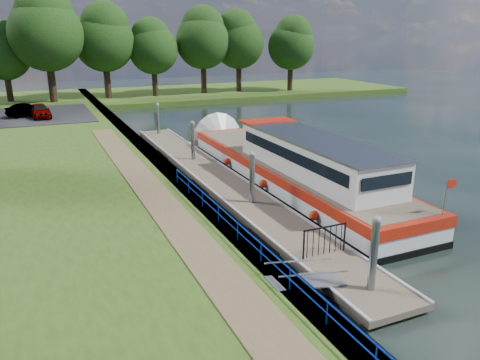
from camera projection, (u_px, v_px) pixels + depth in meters
name	position (u px, v px, depth m)	size (l,w,h in m)	color
ground	(360.00, 292.00, 15.78)	(160.00, 160.00, 0.00)	black
bank_edge	(166.00, 174.00, 27.74)	(1.10, 90.00, 0.78)	#473D2D
far_bank	(196.00, 93.00, 65.65)	(60.00, 18.00, 0.60)	#2F4B15
footpath	(168.00, 211.00, 20.80)	(1.60, 40.00, 0.05)	brown
carpark	(14.00, 116.00, 44.37)	(14.00, 12.00, 0.06)	black
blue_fence	(249.00, 237.00, 16.93)	(0.04, 18.04, 0.72)	#0C2DBF
pontoon	(218.00, 181.00, 27.05)	(2.50, 30.00, 0.56)	brown
mooring_piles	(218.00, 163.00, 26.72)	(0.30, 27.30, 3.55)	gray
gangway	(306.00, 280.00, 15.31)	(2.58, 1.00, 0.92)	#A5A8AD
gate_panel	(325.00, 236.00, 17.35)	(1.85, 0.05, 1.15)	black
barge	(285.00, 165.00, 26.98)	(4.36, 21.15, 4.78)	black
horizon_trees	(94.00, 37.00, 55.18)	(54.38, 10.03, 12.87)	#332316
car_a	(40.00, 111.00, 43.37)	(1.57, 3.89, 1.33)	#999999
car_b	(28.00, 110.00, 43.92)	(1.30, 3.74, 1.23)	#999999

